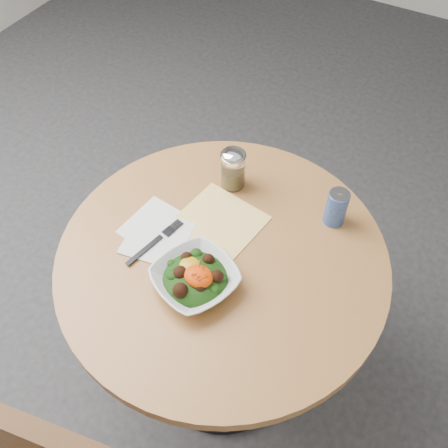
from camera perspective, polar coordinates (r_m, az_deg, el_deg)
name	(u,v)px	position (r m, az deg, el deg)	size (l,w,h in m)	color
ground	(223,365)	(2.01, -0.14, -15.82)	(6.00, 6.00, 0.00)	#2A2A2C
table	(222,292)	(1.51, -0.18, -7.74)	(0.90, 0.90, 0.75)	black
cloth_napkin	(220,221)	(1.42, -0.48, 0.35)	(0.22, 0.20, 0.00)	#FFB90D
paper_napkins	(157,232)	(1.40, -7.64, -0.94)	(0.21, 0.22, 0.00)	white
salad_bowl	(195,278)	(1.27, -3.32, -6.18)	(0.27, 0.27, 0.08)	silver
fork	(157,241)	(1.38, -7.72, -1.90)	(0.06, 0.20, 0.00)	black
spice_shaker	(233,169)	(1.46, 1.04, 6.32)	(0.08, 0.08, 0.14)	silver
beverage_can	(336,207)	(1.41, 12.71, 1.86)	(0.06, 0.06, 0.11)	navy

